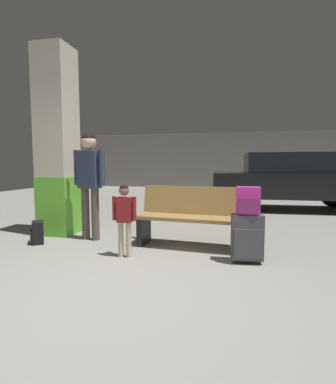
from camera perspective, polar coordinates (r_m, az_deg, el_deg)
name	(u,v)px	position (r m, az deg, el deg)	size (l,w,h in m)	color
ground_plane	(184,221)	(6.76, 3.01, -5.47)	(18.00, 18.00, 0.10)	gray
garage_back_wall	(213,160)	(15.44, 8.61, 5.98)	(18.00, 0.12, 2.80)	slate
structural_pillar	(57,143)	(5.52, -20.40, 8.76)	(0.57, 0.57, 3.18)	#66C633
bench	(191,217)	(4.41, 4.43, -4.81)	(1.64, 0.67, 0.89)	#9E7A42
suitcase	(247,237)	(3.84, 14.90, -8.37)	(0.40, 0.27, 0.60)	#4C4C51
backpack_bright	(248,201)	(3.76, 15.06, -1.69)	(0.29, 0.20, 0.34)	#D833A5
child	(124,213)	(3.92, -8.36, -3.94)	(0.32, 0.19, 0.96)	beige
adult	(89,174)	(4.92, -14.79, 3.28)	(0.58, 0.26, 1.71)	brown
backpack_dark_floor	(37,233)	(5.06, -23.69, -7.12)	(0.30, 0.32, 0.34)	black
parked_car_near	(290,180)	(8.57, 22.36, 2.19)	(4.17, 1.95, 1.51)	black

